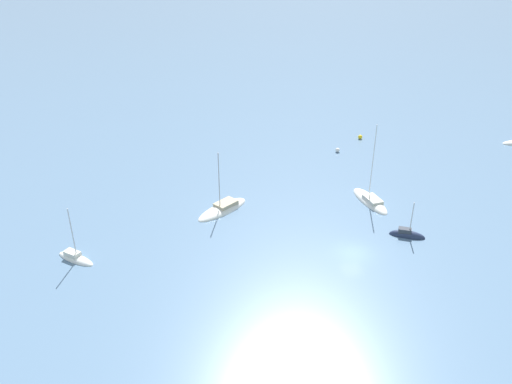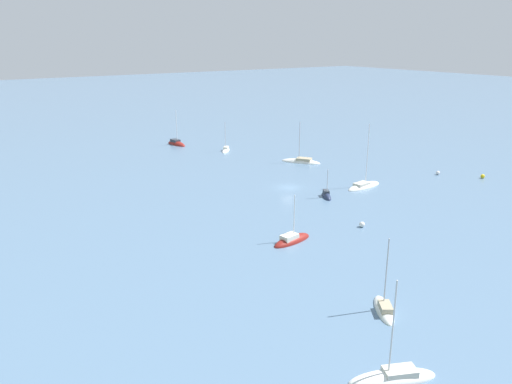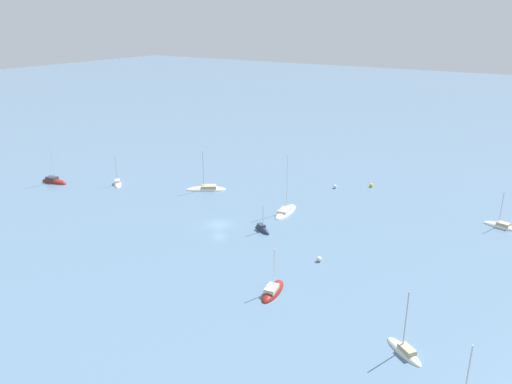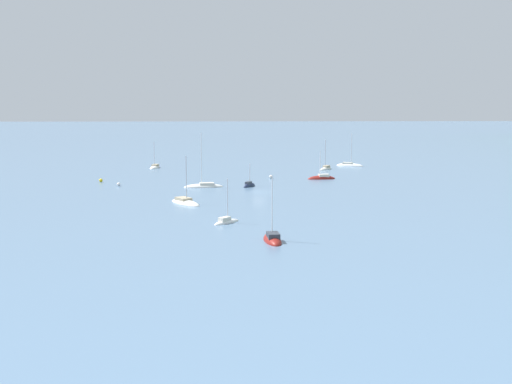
# 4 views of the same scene
# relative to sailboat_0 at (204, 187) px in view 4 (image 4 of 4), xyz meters

# --- Properties ---
(ground_plane) EXTENTS (600.00, 600.00, 0.00)m
(ground_plane) POSITION_rel_sailboat_0_xyz_m (7.60, 11.99, -0.09)
(ground_plane) COLOR slate
(sailboat_0) EXTENTS (3.58, 8.88, 12.65)m
(sailboat_0) POSITION_rel_sailboat_0_xyz_m (0.00, 0.00, 0.00)
(sailboat_0) COLOR white
(sailboat_0) RESTS_ON ground_plane
(sailboat_1) EXTENTS (6.33, 3.22, 7.63)m
(sailboat_1) POSITION_rel_sailboat_0_xyz_m (-37.08, -15.10, 0.00)
(sailboat_1) COLOR white
(sailboat_1) RESTS_ON ground_plane
(sailboat_2) EXTENTS (7.47, 3.22, 10.01)m
(sailboat_2) POSITION_rel_sailboat_0_xyz_m (55.06, 12.57, 0.02)
(sailboat_2) COLOR maroon
(sailboat_2) RESTS_ON ground_plane
(sailboat_3) EXTENTS (5.76, 4.72, 8.51)m
(sailboat_3) POSITION_rel_sailboat_0_xyz_m (-32.95, 30.65, 0.03)
(sailboat_3) COLOR white
(sailboat_3) RESTS_ON ground_plane
(sailboat_4) EXTENTS (5.17, 4.83, 7.75)m
(sailboat_4) POSITION_rel_sailboat_0_xyz_m (41.28, 5.72, 0.04)
(sailboat_4) COLOR white
(sailboat_4) RESTS_ON ground_plane
(sailboat_5) EXTENTS (9.04, 7.48, 9.80)m
(sailboat_5) POSITION_rel_sailboat_0_xyz_m (21.72, -2.41, -0.00)
(sailboat_5) COLOR white
(sailboat_5) RESTS_ON ground_plane
(sailboat_6) EXTENTS (4.65, 3.38, 5.93)m
(sailboat_6) POSITION_rel_sailboat_0_xyz_m (-0.71, 9.93, 0.00)
(sailboat_6) COLOR #232D4C
(sailboat_6) RESTS_ON ground_plane
(sailboat_7) EXTENTS (3.21, 6.97, 7.50)m
(sailboat_7) POSITION_rel_sailboat_0_xyz_m (-13.21, 27.34, 0.00)
(sailboat_7) COLOR maroon
(sailboat_7) RESTS_ON ground_plane
(sailboat_8) EXTENTS (4.98, 7.77, 9.90)m
(sailboat_8) POSITION_rel_sailboat_0_xyz_m (-40.82, 38.24, -0.01)
(sailboat_8) COLOR white
(sailboat_8) RESTS_ON ground_plane
(mooring_buoy_0) EXTENTS (0.79, 0.79, 0.79)m
(mooring_buoy_0) POSITION_rel_sailboat_0_xyz_m (-2.19, -18.96, 0.31)
(mooring_buoy_0) COLOR white
(mooring_buoy_0) RESTS_ON ground_plane
(mooring_buoy_1) EXTENTS (0.83, 0.83, 0.83)m
(mooring_buoy_1) POSITION_rel_sailboat_0_xyz_m (-14.68, 15.33, 0.32)
(mooring_buoy_1) COLOR white
(mooring_buoy_1) RESTS_ON ground_plane
(mooring_buoy_2) EXTENTS (0.82, 0.82, 0.82)m
(mooring_buoy_2) POSITION_rel_sailboat_0_xyz_m (-8.85, -24.16, 0.32)
(mooring_buoy_2) COLOR yellow
(mooring_buoy_2) RESTS_ON ground_plane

